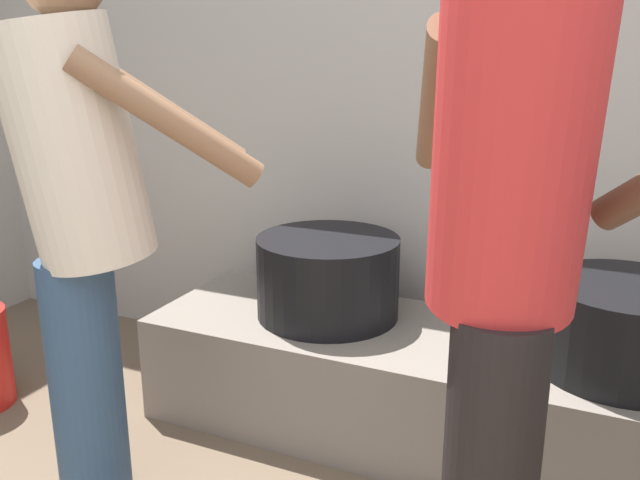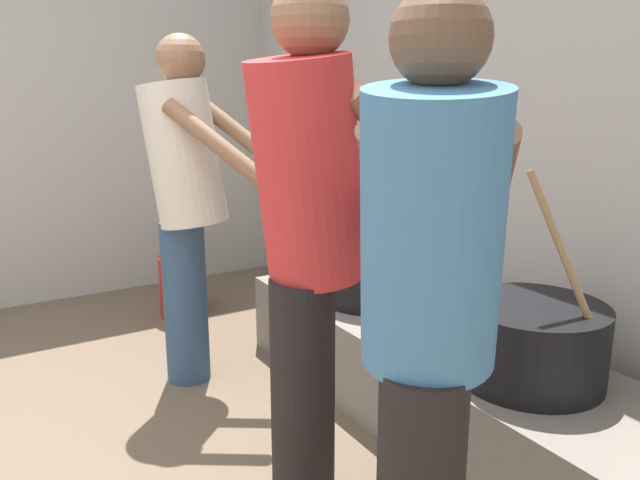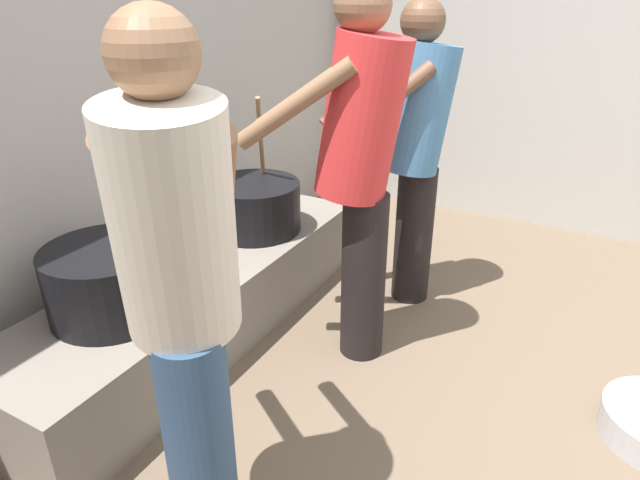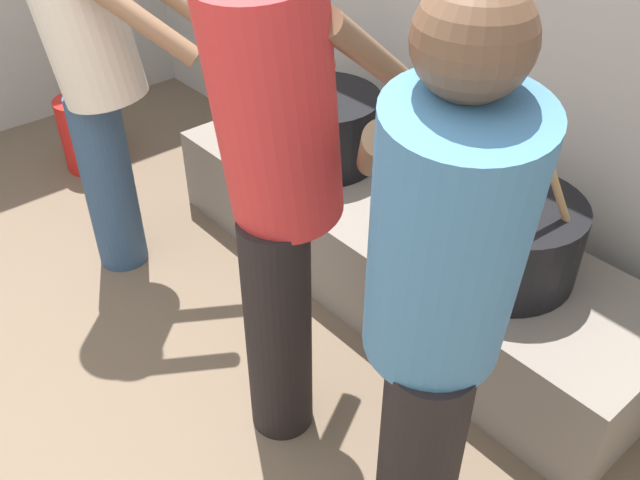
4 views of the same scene
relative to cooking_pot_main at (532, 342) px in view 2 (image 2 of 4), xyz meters
The scene contains 8 objects.
block_enclosure_rear 0.99m from the cooking_pot_main, 136.97° to the left, with size 5.01×0.20×2.27m, color #ADA8A0.
hearth_ledge 0.58m from the cooking_pot_main, behind, with size 2.12×0.60×0.38m, color slate.
cooking_pot_main is the anchor object (origin of this frame).
cooking_pot_secondary 0.96m from the cooking_pot_main, behind, with size 0.50×0.50×0.29m.
cook_in_red_shirt 0.87m from the cooking_pot_main, 109.07° to the right, with size 0.51×0.74×1.63m.
cook_in_cream_shirt 1.56m from the cooking_pot_main, 151.61° to the right, with size 0.70×0.67×1.56m.
cook_in_blue_shirt 0.90m from the cooking_pot_main, 66.67° to the right, with size 0.69×0.68×1.54m.
bucket_red_plastic 2.25m from the cooking_pot_main, 167.58° to the right, with size 0.27×0.27×0.37m, color red.
Camera 2 is at (1.86, 0.20, 1.34)m, focal length 34.97 mm.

